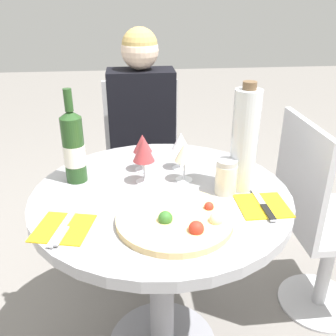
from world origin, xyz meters
name	(u,v)px	position (x,y,z in m)	size (l,w,h in m)	color
dining_table	(161,233)	(0.00, 0.00, 0.57)	(0.86, 0.86, 0.74)	gray
chair_behind_diner	(143,167)	(-0.03, 0.82, 0.45)	(0.41, 0.41, 0.90)	silver
seated_diner	(144,162)	(-0.03, 0.68, 0.54)	(0.33, 0.39, 1.19)	black
chair_empty_side	(321,225)	(0.69, 0.16, 0.45)	(0.41, 0.41, 0.90)	silver
pizza_large	(176,219)	(0.03, -0.19, 0.75)	(0.34, 0.34, 0.05)	#E5C17F
wine_bottle	(74,147)	(-0.29, 0.12, 0.86)	(0.07, 0.07, 0.32)	#23471E
tall_carafe	(245,141)	(0.27, 0.00, 0.91)	(0.09, 0.09, 0.36)	silver
sugar_shaker	(226,177)	(0.21, -0.03, 0.79)	(0.07, 0.07, 0.12)	silver
wine_glass_back_right	(181,142)	(0.09, 0.17, 0.84)	(0.07, 0.07, 0.14)	silver
wine_glass_front_left	(144,151)	(-0.05, 0.07, 0.86)	(0.07, 0.07, 0.16)	silver
wine_glass_front_right	(185,153)	(0.09, 0.07, 0.84)	(0.07, 0.07, 0.14)	silver
wine_glass_back_left	(142,144)	(-0.05, 0.17, 0.84)	(0.07, 0.07, 0.14)	silver
place_setting_left	(63,228)	(-0.29, -0.19, 0.74)	(0.18, 0.19, 0.01)	gold
place_setting_right	(263,206)	(0.31, -0.13, 0.74)	(0.15, 0.19, 0.01)	gold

